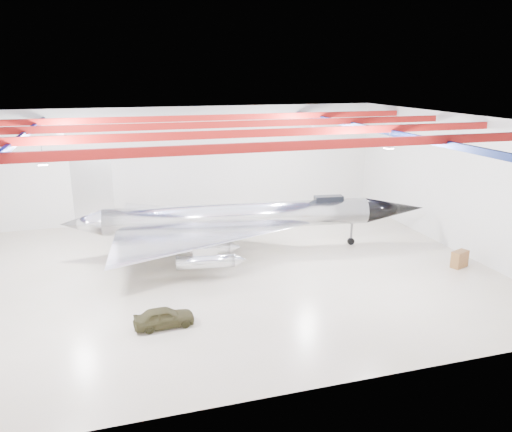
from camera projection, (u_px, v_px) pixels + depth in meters
name	position (u px, v px, depth m)	size (l,w,h in m)	color
floor	(215.00, 273.00, 36.44)	(40.00, 40.00, 0.00)	#C1B799
wall_back	(181.00, 164.00, 48.74)	(40.00, 40.00, 0.00)	silver
wall_right	(455.00, 183.00, 40.42)	(30.00, 30.00, 0.00)	silver
ceiling	(211.00, 120.00, 33.41)	(40.00, 40.00, 0.00)	#0A0F38
ceiling_structure	(211.00, 131.00, 33.60)	(39.50, 29.50, 1.08)	#9C1411
jet_aircraft	(239.00, 220.00, 40.16)	(29.74, 18.92, 8.12)	silver
jeep	(164.00, 317.00, 28.57)	(1.38, 3.44, 1.17)	#3A361D
desk	(460.00, 259.00, 37.38)	(1.38, 0.69, 1.26)	brown
crate_ply	(117.00, 256.00, 39.26)	(0.58, 0.46, 0.41)	olive
toolbox_red	(148.00, 238.00, 43.52)	(0.49, 0.40, 0.35)	#A51710
engine_drum	(182.00, 250.00, 40.41)	(0.46, 0.46, 0.41)	#59595B
crate_small	(135.00, 248.00, 41.21)	(0.38, 0.31, 0.27)	#59595B
oil_barrel	(184.00, 255.00, 39.50)	(0.47, 0.38, 0.33)	olive
spares_box	(209.00, 229.00, 46.00)	(0.40, 0.40, 0.36)	#59595B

